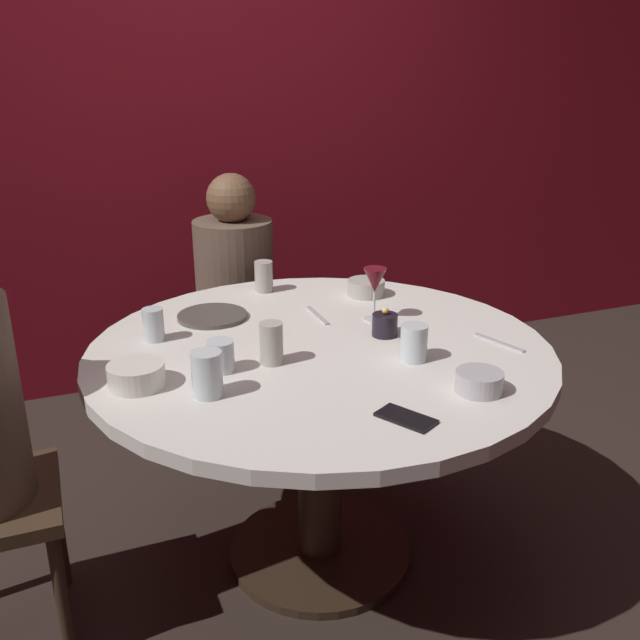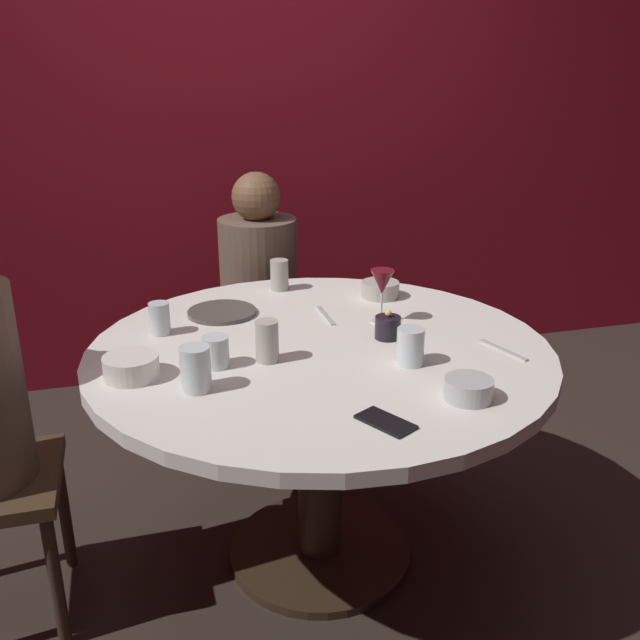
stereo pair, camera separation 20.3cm
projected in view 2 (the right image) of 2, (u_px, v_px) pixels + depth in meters
The scene contains 19 objects.
ground_plane at pixel (320, 554), 2.33m from camera, with size 8.00×8.00×0.00m, color #2D231E.
back_wall at pixel (230, 117), 3.34m from camera, with size 6.00×0.10×2.60m, color maroon.
dining_table at pixel (320, 391), 2.12m from camera, with size 1.38×1.38×0.76m.
seated_diner_back at pixel (259, 272), 2.97m from camera, with size 0.40×0.40×1.13m.
candle_holder at pixel (387, 327), 2.11m from camera, with size 0.08×0.08×0.09m.
wine_glass at pixel (382, 284), 2.20m from camera, with size 0.08×0.08×0.18m.
dinner_plate at pixel (222, 312), 2.31m from camera, with size 0.23×0.23×0.01m, color #4C4742.
cell_phone at pixel (386, 422), 1.62m from camera, with size 0.07×0.14×0.01m, color black.
bowl_serving_large at pixel (469, 389), 1.73m from camera, with size 0.12×0.12×0.05m, color #B7B7BC.
bowl_salad_center at pixel (131, 367), 1.84m from camera, with size 0.15×0.15×0.06m, color silver.
bowl_small_white at pixel (380, 289), 2.48m from camera, with size 0.13×0.13×0.06m, color #B2ADA3.
cup_near_candle at pixel (160, 318), 2.13m from camera, with size 0.06×0.06×0.10m, color silver.
cup_by_left_diner at pixel (196, 369), 1.76m from camera, with size 0.08×0.08×0.12m, color silver.
cup_by_right_diner at pixel (278, 275), 2.55m from camera, with size 0.07×0.07×0.11m, color #B2ADA3.
cup_center_front at pixel (410, 346), 1.92m from camera, with size 0.08×0.08×0.10m, color silver.
cup_far_edge at pixel (267, 341), 1.94m from camera, with size 0.07×0.07×0.12m, color #B2ADA3.
cup_beside_wine at pixel (216, 352), 1.91m from camera, with size 0.08×0.08×0.09m, color silver.
fork_near_plate at pixel (503, 350), 2.02m from camera, with size 0.02×0.18×0.01m, color #B7B7BC.
knife_near_plate at pixel (326, 315), 2.30m from camera, with size 0.02×0.18×0.01m, color #B7B7BC.
Camera 2 is at (-0.51, -1.84, 1.55)m, focal length 38.94 mm.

